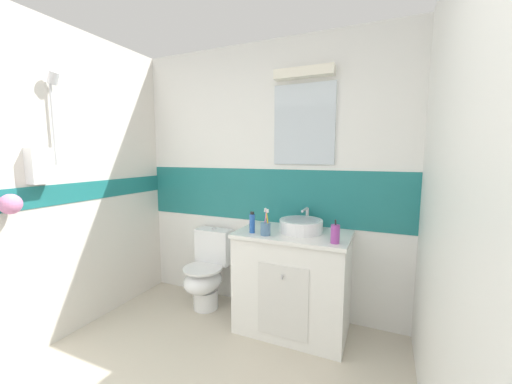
{
  "coord_description": "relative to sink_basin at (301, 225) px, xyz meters",
  "views": [
    {
      "loc": [
        1.04,
        -0.18,
        1.48
      ],
      "look_at": [
        0.13,
        1.9,
        1.2
      ],
      "focal_mm": 20.74,
      "sensor_mm": 36.0,
      "label": 1
    }
  ],
  "objects": [
    {
      "name": "sink_basin",
      "position": [
        0.0,
        0.0,
        0.0
      ],
      "size": [
        0.35,
        0.4,
        0.18
      ],
      "color": "white",
      "rests_on": "vanity_cabinet"
    },
    {
      "name": "deodorant_spray_can",
      "position": [
        -0.36,
        -0.19,
        0.03
      ],
      "size": [
        0.05,
        0.05,
        0.17
      ],
      "color": "#2659B2",
      "rests_on": "vanity_cabinet"
    },
    {
      "name": "vanity_cabinet",
      "position": [
        -0.05,
        -0.03,
        -0.48
      ],
      "size": [
        0.91,
        0.57,
        0.85
      ],
      "color": "white",
      "rests_on": "ground_plane"
    },
    {
      "name": "toothbrush_cup",
      "position": [
        -0.23,
        -0.21,
        -0.0
      ],
      "size": [
        0.08,
        0.08,
        0.22
      ],
      "color": "#4C7299",
      "rests_on": "vanity_cabinet"
    },
    {
      "name": "soap_dispenser",
      "position": [
        0.31,
        -0.21,
        0.01
      ],
      "size": [
        0.06,
        0.06,
        0.18
      ],
      "color": "#993F99",
      "rests_on": "vanity_cabinet"
    },
    {
      "name": "toilet",
      "position": [
        -0.93,
        0.0,
        -0.55
      ],
      "size": [
        0.37,
        0.5,
        0.76
      ],
      "color": "white",
      "rests_on": "ground_plane"
    },
    {
      "name": "wall_back_tiled",
      "position": [
        -0.42,
        0.3,
        0.35
      ],
      "size": [
        3.2,
        0.2,
        2.5
      ],
      "color": "white",
      "rests_on": "ground_plane"
    },
    {
      "name": "wall_right_plain",
      "position": [
        0.93,
        -0.95,
        0.34
      ],
      "size": [
        0.1,
        3.48,
        2.5
      ],
      "primitive_type": "cube",
      "color": "white",
      "rests_on": "ground_plane"
    },
    {
      "name": "wall_left_shower_alcove",
      "position": [
        -1.77,
        -0.95,
        0.34
      ],
      "size": [
        0.25,
        3.48,
        2.5
      ],
      "color": "silver",
      "rests_on": "ground_plane"
    }
  ]
}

